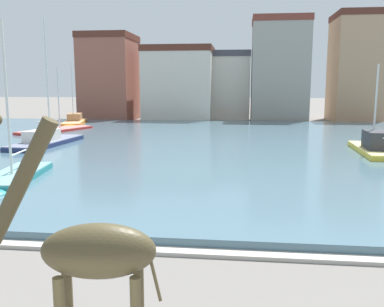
# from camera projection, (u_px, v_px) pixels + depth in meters

# --- Properties ---
(harbor_water) EXTENTS (81.72, 40.53, 0.36)m
(harbor_water) POSITION_uv_depth(u_px,v_px,m) (219.00, 145.00, 32.04)
(harbor_water) COLOR #476675
(harbor_water) RESTS_ON ground
(quay_edge_coping) EXTENTS (81.72, 0.50, 0.12)m
(quay_edge_coping) POSITION_uv_depth(u_px,v_px,m) (181.00, 252.00, 11.95)
(quay_edge_coping) COLOR #ADA89E
(quay_edge_coping) RESTS_ON ground
(giraffe_statue) EXTENTS (2.63, 0.82, 4.59)m
(giraffe_statue) POSITION_uv_depth(u_px,v_px,m) (89.00, 257.00, 5.98)
(giraffe_statue) COLOR #4C4228
(giraffe_statue) RESTS_ON ground
(sailboat_yellow) EXTENTS (2.35, 7.76, 6.07)m
(sailboat_yellow) POSITION_uv_depth(u_px,v_px,m) (373.00, 149.00, 27.72)
(sailboat_yellow) COLOR gold
(sailboat_yellow) RESTS_ON ground
(sailboat_red) EXTENTS (5.20, 9.30, 6.35)m
(sailboat_red) POSITION_uv_depth(u_px,v_px,m) (62.00, 131.00, 40.62)
(sailboat_red) COLOR red
(sailboat_red) RESTS_ON ground
(sailboat_teal) EXTENTS (2.54, 6.39, 7.57)m
(sailboat_teal) POSITION_uv_depth(u_px,v_px,m) (11.00, 181.00, 19.24)
(sailboat_teal) COLOR teal
(sailboat_teal) RESTS_ON ground
(sailboat_orange) EXTENTS (4.03, 8.77, 7.08)m
(sailboat_orange) POSITION_uv_depth(u_px,v_px,m) (74.00, 123.00, 46.32)
(sailboat_orange) COLOR orange
(sailboat_orange) RESTS_ON ground
(sailboat_navy) EXTENTS (2.86, 8.82, 9.49)m
(sailboat_navy) POSITION_uv_depth(u_px,v_px,m) (50.00, 142.00, 31.43)
(sailboat_navy) COLOR navy
(sailboat_navy) RESTS_ON ground
(townhouse_wide_warehouse) EXTENTS (6.71, 8.02, 11.36)m
(townhouse_wide_warehouse) POSITION_uv_depth(u_px,v_px,m) (110.00, 77.00, 56.59)
(townhouse_wide_warehouse) COLOR #8E5142
(townhouse_wide_warehouse) RESTS_ON ground
(townhouse_corner_house) EXTENTS (8.92, 7.17, 9.60)m
(townhouse_corner_house) POSITION_uv_depth(u_px,v_px,m) (179.00, 84.00, 54.94)
(townhouse_corner_house) COLOR beige
(townhouse_corner_house) RESTS_ON ground
(townhouse_narrow_midrow) EXTENTS (6.07, 6.16, 9.12)m
(townhouse_narrow_midrow) POSITION_uv_depth(u_px,v_px,m) (227.00, 86.00, 57.08)
(townhouse_narrow_midrow) COLOR beige
(townhouse_narrow_midrow) RESTS_ON ground
(townhouse_tall_gabled) EXTENTS (7.14, 5.86, 13.07)m
(townhouse_tall_gabled) POSITION_uv_depth(u_px,v_px,m) (280.00, 70.00, 53.42)
(townhouse_tall_gabled) COLOR gray
(townhouse_tall_gabled) RESTS_ON ground
(townhouse_end_terrace) EXTENTS (6.12, 7.63, 13.78)m
(townhouse_end_terrace) POSITION_uv_depth(u_px,v_px,m) (356.00, 68.00, 54.40)
(townhouse_end_terrace) COLOR tan
(townhouse_end_terrace) RESTS_ON ground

